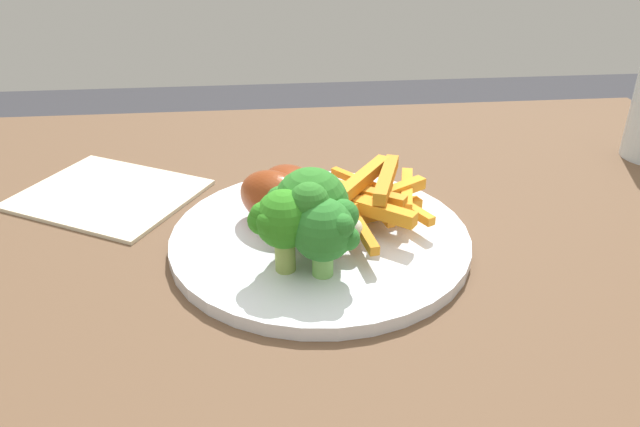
# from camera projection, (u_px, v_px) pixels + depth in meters

# --- Properties ---
(dining_table) EXTENTS (0.96, 0.86, 0.73)m
(dining_table) POSITION_uv_depth(u_px,v_px,m) (351.00, 379.00, 0.56)
(dining_table) COLOR brown
(dining_table) RESTS_ON ground_plane
(dinner_plate) EXTENTS (0.27, 0.27, 0.01)m
(dinner_plate) POSITION_uv_depth(u_px,v_px,m) (320.00, 239.00, 0.55)
(dinner_plate) COLOR silver
(dinner_plate) RESTS_ON dining_table
(broccoli_floret_front) EXTENTS (0.07, 0.07, 0.08)m
(broccoli_floret_front) POSITION_uv_depth(u_px,v_px,m) (310.00, 205.00, 0.50)
(broccoli_floret_front) COLOR #86B955
(broccoli_floret_front) RESTS_ON dinner_plate
(broccoli_floret_middle) EXTENTS (0.05, 0.05, 0.07)m
(broccoli_floret_middle) POSITION_uv_depth(u_px,v_px,m) (324.00, 228.00, 0.48)
(broccoli_floret_middle) COLOR #7ABB5B
(broccoli_floret_middle) RESTS_ON dinner_plate
(broccoli_floret_back) EXTENTS (0.06, 0.05, 0.07)m
(broccoli_floret_back) POSITION_uv_depth(u_px,v_px,m) (284.00, 220.00, 0.48)
(broccoli_floret_back) COLOR #8DA54D
(broccoli_floret_back) RESTS_ON dinner_plate
(carrot_fries_pile) EXTENTS (0.12, 0.15, 0.04)m
(carrot_fries_pile) POSITION_uv_depth(u_px,v_px,m) (372.00, 198.00, 0.56)
(carrot_fries_pile) COLOR orange
(carrot_fries_pile) RESTS_ON dinner_plate
(chicken_drumstick_near) EXTENTS (0.08, 0.14, 0.04)m
(chicken_drumstick_near) POSITION_uv_depth(u_px,v_px,m) (293.00, 194.00, 0.57)
(chicken_drumstick_near) COLOR #591D0C
(chicken_drumstick_near) RESTS_ON dinner_plate
(chicken_drumstick_far) EXTENTS (0.11, 0.11, 0.05)m
(chicken_drumstick_far) POSITION_uv_depth(u_px,v_px,m) (280.00, 201.00, 0.55)
(chicken_drumstick_far) COLOR #5A1E0C
(chicken_drumstick_far) RESTS_ON dinner_plate
(napkin) EXTENTS (0.22, 0.21, 0.00)m
(napkin) POSITION_uv_depth(u_px,v_px,m) (109.00, 194.00, 0.64)
(napkin) COLOR beige
(napkin) RESTS_ON dining_table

